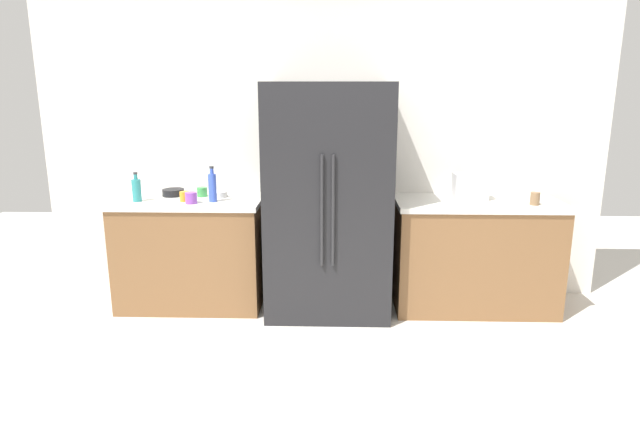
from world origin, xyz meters
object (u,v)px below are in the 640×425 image
Objects in this scene: cup_a at (202,192)px; toaster at (470,187)px; refrigerator at (328,201)px; bottle_b at (137,190)px; cup_c at (535,199)px; bottle_a at (212,187)px; cup_d at (185,196)px; bowl_b at (219,194)px; bowl_a at (173,192)px; cup_b at (191,198)px.

toaster is at bearing -1.24° from cup_a.
refrigerator is 7.80× the size of bottle_b.
refrigerator is 18.52× the size of cup_c.
cup_c is (2.47, -0.04, -0.07)m from bottle_a.
cup_d is (-2.69, 0.05, -0.01)m from cup_c.
bottle_a is at bearing 0.76° from bottle_b.
refrigerator is 6.47× the size of bottle_a.
cup_a is (-0.13, 0.20, -0.08)m from bottle_a.
refrigerator is 21.94× the size of cup_a.
bowl_b is at bearing 37.71° from cup_d.
toaster reaches higher than cup_c.
cup_a is (0.46, 0.21, -0.06)m from bottle_b.
bowl_a is at bearing 171.78° from refrigerator.
toaster is 2.41m from bowl_a.
cup_b is 0.51× the size of bowl_a.
bottle_a is 2.86× the size of cup_c.
bowl_a is (-2.85, 0.26, -0.02)m from cup_c.
cup_c reaches higher than cup_b.
refrigerator is 1.50m from bottle_b.
bottle_a is at bearing -30.12° from bowl_a.
cup_b is 0.93× the size of cup_c.
cup_b is at bearing -51.85° from bowl_a.
cup_a is at bearing 174.65° from cup_c.
cup_d is 0.26m from bowl_a.
cup_d reaches higher than cup_a.
bottle_b is at bearing -155.78° from cup_a.
bottle_a reaches higher than toaster.
toaster reaches higher than cup_b.
bowl_b is (0.16, 0.26, -0.02)m from cup_b.
cup_c is at bearing 0.55° from cup_b.
cup_b is at bearing -121.26° from bowl_b.
bottle_a is 3.39× the size of cup_a.
cup_a is at bearing 24.22° from bottle_b.
cup_c is (2.60, -0.24, 0.01)m from cup_a.
bowl_a is at bearing 175.05° from bowl_b.
bowl_a is (0.21, 0.23, -0.07)m from bottle_b.
cup_a is 0.46× the size of bowl_a.
cup_b reaches higher than bowl_a.
bowl_a is at bearing 175.19° from cup_a.
toaster is 2.62m from bottle_b.
bottle_b is at bearing -133.34° from bowl_a.
bowl_a reaches higher than bowl_b.
bottle_a reaches higher than cup_d.
cup_c reaches higher than cup_d.
bowl_b is (0.00, 0.19, -0.09)m from bottle_a.
cup_b is 1.17× the size of cup_d.
toaster is at bearing 5.95° from refrigerator.
cup_d is 0.54× the size of bowl_b.
bottle_a reaches higher than bowl_b.
cup_a reaches higher than bowl_a.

